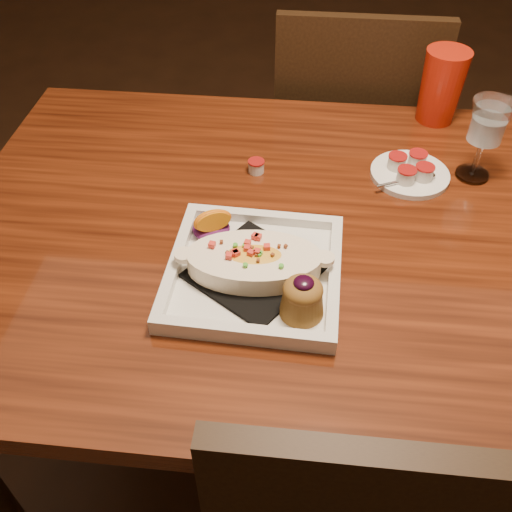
# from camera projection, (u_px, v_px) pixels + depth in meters

# --- Properties ---
(floor) EXTENTS (7.00, 7.00, 0.00)m
(floor) POSITION_uv_depth(u_px,v_px,m) (327.00, 438.00, 1.54)
(floor) COLOR black
(floor) RESTS_ON ground
(table) EXTENTS (1.50, 0.90, 0.75)m
(table) POSITION_uv_depth(u_px,v_px,m) (357.00, 270.00, 1.08)
(table) COLOR maroon
(table) RESTS_ON floor
(chair_far) EXTENTS (0.42, 0.42, 0.93)m
(chair_far) POSITION_uv_depth(u_px,v_px,m) (346.00, 148.00, 1.63)
(chair_far) COLOR black
(chair_far) RESTS_ON floor
(plate) EXTENTS (0.28, 0.28, 0.08)m
(plate) POSITION_uv_depth(u_px,v_px,m) (258.00, 269.00, 0.91)
(plate) COLOR white
(plate) RESTS_ON table
(goblet) EXTENTS (0.08, 0.08, 0.16)m
(goblet) POSITION_uv_depth(u_px,v_px,m) (488.00, 126.00, 1.05)
(goblet) COLOR silver
(goblet) RESTS_ON table
(saucer) EXTENTS (0.15, 0.15, 0.10)m
(saucer) POSITION_uv_depth(u_px,v_px,m) (410.00, 172.00, 1.12)
(saucer) COLOR white
(saucer) RESTS_ON table
(creamer_loose) EXTENTS (0.03, 0.03, 0.03)m
(creamer_loose) POSITION_uv_depth(u_px,v_px,m) (256.00, 166.00, 1.13)
(creamer_loose) COLOR silver
(creamer_loose) RESTS_ON table
(red_tumbler) EXTENTS (0.10, 0.10, 0.16)m
(red_tumbler) POSITION_uv_depth(u_px,v_px,m) (441.00, 86.00, 1.23)
(red_tumbler) COLOR red
(red_tumbler) RESTS_ON table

